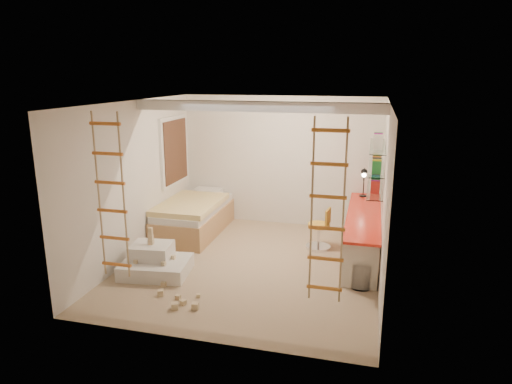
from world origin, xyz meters
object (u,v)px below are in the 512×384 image
(play_platform, at_px, (155,263))
(swivel_chair, at_px, (320,234))
(desk, at_px, (363,233))
(bed, at_px, (194,216))

(play_platform, bearing_deg, swivel_chair, 35.52)
(desk, relative_size, play_platform, 2.55)
(bed, bearing_deg, play_platform, -86.68)
(desk, xyz_separation_m, bed, (-3.20, 0.36, -0.07))
(bed, height_order, play_platform, bed)
(swivel_chair, bearing_deg, play_platform, -144.48)
(desk, height_order, swivel_chair, desk)
(desk, xyz_separation_m, swivel_chair, (-0.73, 0.14, -0.13))
(desk, xyz_separation_m, play_platform, (-3.09, -1.54, -0.23))
(desk, bearing_deg, bed, 173.51)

